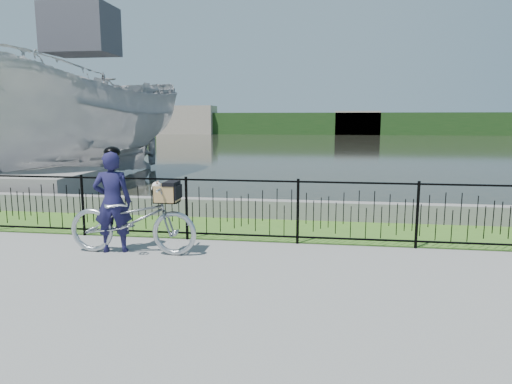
# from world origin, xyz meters

# --- Properties ---
(ground) EXTENTS (120.00, 120.00, 0.00)m
(ground) POSITION_xyz_m (0.00, 0.00, 0.00)
(ground) COLOR gray
(ground) RESTS_ON ground
(grass_strip) EXTENTS (60.00, 2.00, 0.01)m
(grass_strip) POSITION_xyz_m (0.00, 2.60, 0.00)
(grass_strip) COLOR #3F6A21
(grass_strip) RESTS_ON ground
(water) EXTENTS (120.00, 120.00, 0.00)m
(water) POSITION_xyz_m (0.00, 33.00, 0.00)
(water) COLOR black
(water) RESTS_ON ground
(quay_wall) EXTENTS (60.00, 0.30, 0.40)m
(quay_wall) POSITION_xyz_m (0.00, 3.60, 0.20)
(quay_wall) COLOR slate
(quay_wall) RESTS_ON ground
(fence) EXTENTS (14.00, 0.06, 1.15)m
(fence) POSITION_xyz_m (0.00, 1.60, 0.58)
(fence) COLOR black
(fence) RESTS_ON ground
(far_treeline) EXTENTS (120.00, 6.00, 3.00)m
(far_treeline) POSITION_xyz_m (0.00, 60.00, 1.50)
(far_treeline) COLOR #214219
(far_treeline) RESTS_ON ground
(far_building_left) EXTENTS (8.00, 4.00, 4.00)m
(far_building_left) POSITION_xyz_m (-18.00, 58.00, 2.00)
(far_building_left) COLOR #A59784
(far_building_left) RESTS_ON ground
(far_building_right) EXTENTS (6.00, 3.00, 3.20)m
(far_building_right) POSITION_xyz_m (6.00, 58.50, 1.60)
(far_building_right) COLOR #A59784
(far_building_right) RESTS_ON ground
(bicycle_rig) EXTENTS (2.13, 0.74, 1.21)m
(bicycle_rig) POSITION_xyz_m (-1.61, 0.65, 0.57)
(bicycle_rig) COLOR #A8AEB4
(bicycle_rig) RESTS_ON ground
(cyclist) EXTENTS (0.69, 0.53, 1.73)m
(cyclist) POSITION_xyz_m (-1.96, 0.68, 0.86)
(cyclist) COLOR #18163D
(cyclist) RESTS_ON ground
(boat_near) EXTENTS (5.75, 11.20, 5.92)m
(boat_near) POSITION_xyz_m (-6.76, 8.80, 2.16)
(boat_near) COLOR #ADADAD
(boat_near) RESTS_ON water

